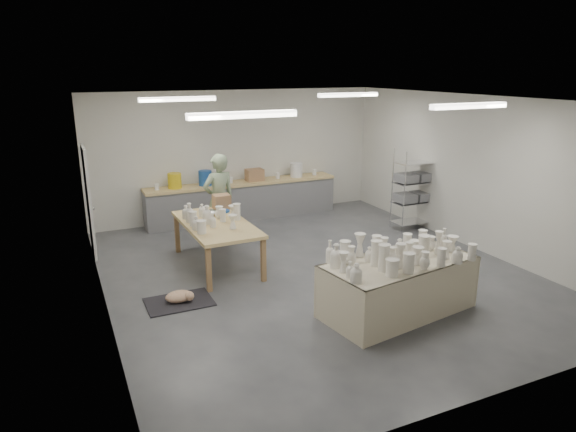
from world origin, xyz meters
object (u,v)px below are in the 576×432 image
drying_table (398,284)px  potter (219,200)px  work_table (215,221)px  red_stool (216,225)px

drying_table → potter: bearing=100.9°
work_table → red_stool: (0.41, 1.31, -0.51)m
drying_table → red_stool: (-1.45, 4.30, -0.13)m
work_table → potter: 1.13m
red_stool → potter: bearing=-90.0°
drying_table → work_table: (-1.86, 2.99, 0.38)m
drying_table → work_table: 3.54m
potter → work_table: bearing=58.0°
drying_table → potter: (-1.45, 4.03, 0.49)m
potter → red_stool: 0.67m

